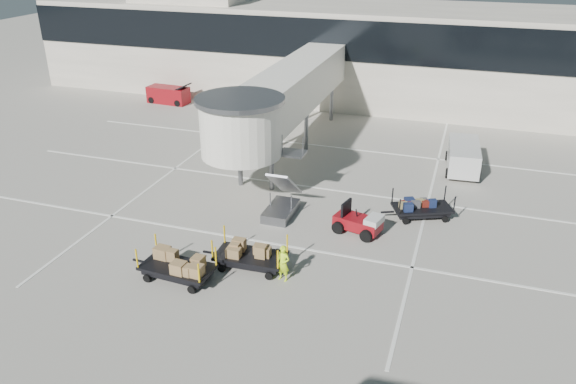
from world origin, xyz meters
name	(u,v)px	position (x,y,z in m)	size (l,w,h in m)	color
ground	(274,268)	(0.00, 0.00, 0.00)	(140.00, 140.00, 0.00)	#B8B2A4
lane_markings	(316,185)	(-0.67, 9.33, 0.01)	(40.00, 30.00, 0.02)	white
terminal	(384,52)	(-0.35, 29.94, 4.11)	(64.00, 12.11, 15.20)	silver
jet_bridge	(280,99)	(-3.97, 12.26, 4.28)	(5.70, 20.40, 6.03)	white
baggage_tug	(359,222)	(2.98, 4.46, 0.57)	(2.60, 2.01, 1.57)	maroon
suitcase_cart	(421,208)	(5.77, 7.17, 0.54)	(3.75, 2.65, 1.47)	black
box_cart_near	(251,256)	(-0.99, -0.26, 0.59)	(3.96, 1.71, 1.54)	black
box_cart_far	(177,267)	(-3.68, -2.22, 0.63)	(4.01, 1.81, 1.55)	black
ground_worker	(283,263)	(0.72, -0.79, 0.85)	(0.62, 0.40, 1.69)	#CEFE1A
minivan	(463,154)	(7.54, 14.70, 1.04)	(2.30, 4.69, 1.73)	silver
belt_loader	(169,95)	(-17.88, 22.25, 0.72)	(3.98, 1.78, 1.88)	maroon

